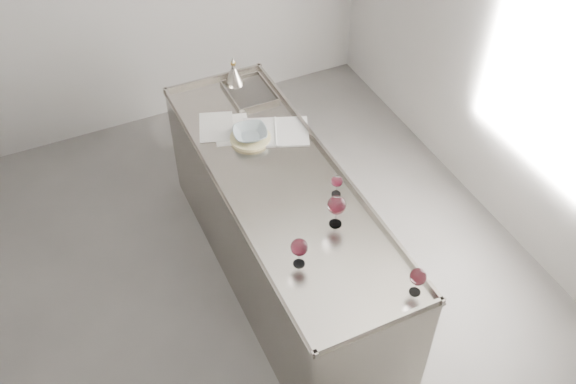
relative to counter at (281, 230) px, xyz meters
name	(u,v)px	position (x,y,z in m)	size (l,w,h in m)	color
room_shell	(216,179)	(-0.50, -0.30, 0.93)	(4.54, 5.04, 2.84)	#575451
counter	(281,230)	(0.00, 0.00, 0.00)	(0.77, 2.42, 0.97)	gray
wine_glass_left	(299,248)	(-0.19, -0.65, 0.60)	(0.09, 0.09, 0.19)	white
wine_glass_middle	(337,206)	(0.13, -0.48, 0.62)	(0.11, 0.11, 0.21)	white
wine_glass_right	(418,277)	(0.27, -1.08, 0.59)	(0.09, 0.09, 0.17)	white
wine_glass_small	(337,182)	(0.25, -0.26, 0.57)	(0.07, 0.07, 0.14)	white
notebook	(276,132)	(0.16, 0.43, 0.47)	(0.52, 0.45, 0.02)	silver
loose_paper_top	(232,129)	(-0.09, 0.58, 0.47)	(0.23, 0.33, 0.00)	white
loose_paper_under	(216,127)	(-0.18, 0.65, 0.47)	(0.23, 0.32, 0.00)	silver
trivet	(250,138)	(-0.02, 0.44, 0.48)	(0.27, 0.27, 0.02)	beige
ceramic_bowl	(250,134)	(-0.02, 0.44, 0.52)	(0.23, 0.23, 0.06)	#8D9DA4
wine_funnel	(234,76)	(0.12, 1.08, 0.54)	(0.15, 0.15, 0.22)	#A0998E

